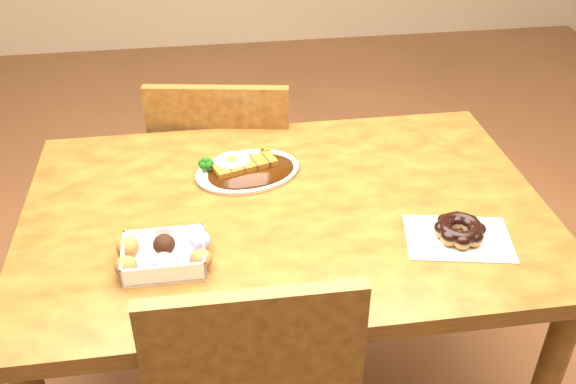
{
  "coord_description": "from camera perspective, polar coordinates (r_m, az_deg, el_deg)",
  "views": [
    {
      "loc": [
        -0.17,
        -1.2,
        1.61
      ],
      "look_at": [
        0.0,
        -0.03,
        0.81
      ],
      "focal_mm": 40.0,
      "sensor_mm": 36.0,
      "label": 1
    }
  ],
  "objects": [
    {
      "name": "chair_far",
      "position": [
        2.07,
        -5.42,
        0.83
      ],
      "size": [
        0.48,
        0.48,
        0.87
      ],
      "rotation": [
        0.0,
        0.0,
        2.97
      ],
      "color": "#4A270E",
      "rests_on": "ground"
    },
    {
      "name": "pon_de_ring",
      "position": [
        1.42,
        15.0,
        -3.33
      ],
      "size": [
        0.25,
        0.2,
        0.04
      ],
      "rotation": [
        0.0,
        0.0,
        -0.2
      ],
      "color": "silver",
      "rests_on": "table"
    },
    {
      "name": "table",
      "position": [
        1.54,
        -0.18,
        -4.26
      ],
      "size": [
        1.2,
        0.8,
        0.75
      ],
      "color": "#4A270E",
      "rests_on": "ground"
    },
    {
      "name": "katsu_curry_plate",
      "position": [
        1.59,
        -3.8,
        2.06
      ],
      "size": [
        0.29,
        0.24,
        0.05
      ],
      "rotation": [
        0.0,
        0.0,
        0.24
      ],
      "color": "white",
      "rests_on": "table"
    },
    {
      "name": "donut_box",
      "position": [
        1.33,
        -10.96,
        -5.47
      ],
      "size": [
        0.19,
        0.13,
        0.05
      ],
      "rotation": [
        0.0,
        0.0,
        0.0
      ],
      "color": "white",
      "rests_on": "table"
    }
  ]
}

